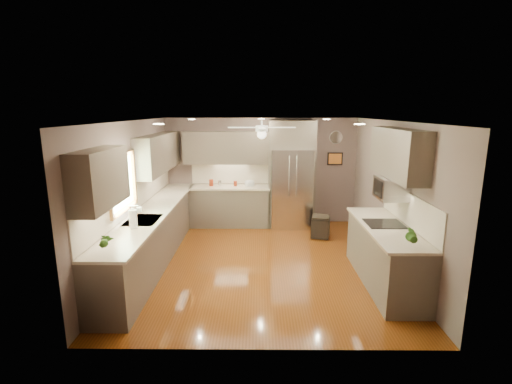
{
  "coord_description": "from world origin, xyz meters",
  "views": [
    {
      "loc": [
        -0.05,
        -6.24,
        2.68
      ],
      "look_at": [
        -0.1,
        0.6,
        1.16
      ],
      "focal_mm": 26.0,
      "sensor_mm": 36.0,
      "label": 1
    }
  ],
  "objects_px": {
    "canister_a": "(211,183)",
    "stool": "(321,227)",
    "microwave": "(391,188)",
    "soap_bottle": "(140,209)",
    "paper_towel": "(133,219)",
    "canister_d": "(235,184)",
    "refrigerator": "(291,176)",
    "canister_b": "(220,183)",
    "bowl": "(250,185)",
    "potted_plant_left": "(104,241)",
    "potted_plant_right": "(412,236)"
  },
  "relations": [
    {
      "from": "refrigerator",
      "to": "microwave",
      "type": "distance_m",
      "value": 3.03
    },
    {
      "from": "canister_b",
      "to": "bowl",
      "type": "height_order",
      "value": "canister_b"
    },
    {
      "from": "stool",
      "to": "microwave",
      "type": "bearing_deg",
      "value": -68.06
    },
    {
      "from": "potted_plant_right",
      "to": "soap_bottle",
      "type": "bearing_deg",
      "value": 159.03
    },
    {
      "from": "potted_plant_right",
      "to": "bowl",
      "type": "distance_m",
      "value": 4.48
    },
    {
      "from": "microwave",
      "to": "potted_plant_left",
      "type": "bearing_deg",
      "value": -160.83
    },
    {
      "from": "canister_a",
      "to": "potted_plant_right",
      "type": "relative_size",
      "value": 0.48
    },
    {
      "from": "canister_b",
      "to": "potted_plant_left",
      "type": "distance_m",
      "value": 4.3
    },
    {
      "from": "canister_a",
      "to": "soap_bottle",
      "type": "distance_m",
      "value": 2.56
    },
    {
      "from": "bowl",
      "to": "paper_towel",
      "type": "height_order",
      "value": "paper_towel"
    },
    {
      "from": "canister_b",
      "to": "soap_bottle",
      "type": "distance_m",
      "value": 2.66
    },
    {
      "from": "potted_plant_left",
      "to": "refrigerator",
      "type": "height_order",
      "value": "refrigerator"
    },
    {
      "from": "stool",
      "to": "canister_b",
      "type": "bearing_deg",
      "value": 157.64
    },
    {
      "from": "canister_a",
      "to": "stool",
      "type": "height_order",
      "value": "canister_a"
    },
    {
      "from": "bowl",
      "to": "paper_towel",
      "type": "relative_size",
      "value": 0.79
    },
    {
      "from": "stool",
      "to": "canister_d",
      "type": "bearing_deg",
      "value": 154.47
    },
    {
      "from": "soap_bottle",
      "to": "stool",
      "type": "distance_m",
      "value": 3.75
    },
    {
      "from": "canister_b",
      "to": "stool",
      "type": "relative_size",
      "value": 0.27
    },
    {
      "from": "canister_b",
      "to": "microwave",
      "type": "height_order",
      "value": "microwave"
    },
    {
      "from": "bowl",
      "to": "microwave",
      "type": "relative_size",
      "value": 0.44
    },
    {
      "from": "potted_plant_left",
      "to": "potted_plant_right",
      "type": "bearing_deg",
      "value": 3.37
    },
    {
      "from": "potted_plant_left",
      "to": "microwave",
      "type": "bearing_deg",
      "value": 19.17
    },
    {
      "from": "paper_towel",
      "to": "microwave",
      "type": "bearing_deg",
      "value": 5.5
    },
    {
      "from": "canister_b",
      "to": "refrigerator",
      "type": "bearing_deg",
      "value": -3.02
    },
    {
      "from": "canister_a",
      "to": "microwave",
      "type": "relative_size",
      "value": 0.28
    },
    {
      "from": "potted_plant_left",
      "to": "potted_plant_right",
      "type": "height_order",
      "value": "potted_plant_left"
    },
    {
      "from": "microwave",
      "to": "soap_bottle",
      "type": "bearing_deg",
      "value": 174.75
    },
    {
      "from": "canister_d",
      "to": "microwave",
      "type": "distance_m",
      "value": 3.85
    },
    {
      "from": "microwave",
      "to": "paper_towel",
      "type": "bearing_deg",
      "value": -174.5
    },
    {
      "from": "refrigerator",
      "to": "potted_plant_left",
      "type": "bearing_deg",
      "value": -123.0
    },
    {
      "from": "microwave",
      "to": "potted_plant_right",
      "type": "bearing_deg",
      "value": -95.05
    },
    {
      "from": "refrigerator",
      "to": "microwave",
      "type": "relative_size",
      "value": 4.45
    },
    {
      "from": "potted_plant_left",
      "to": "paper_towel",
      "type": "relative_size",
      "value": 1.07
    },
    {
      "from": "canister_a",
      "to": "potted_plant_right",
      "type": "height_order",
      "value": "potted_plant_right"
    },
    {
      "from": "canister_a",
      "to": "canister_d",
      "type": "relative_size",
      "value": 1.29
    },
    {
      "from": "canister_a",
      "to": "stool",
      "type": "bearing_deg",
      "value": -20.21
    },
    {
      "from": "paper_towel",
      "to": "canister_a",
      "type": "bearing_deg",
      "value": 76.21
    },
    {
      "from": "canister_b",
      "to": "soap_bottle",
      "type": "bearing_deg",
      "value": -114.74
    },
    {
      "from": "microwave",
      "to": "paper_towel",
      "type": "height_order",
      "value": "microwave"
    },
    {
      "from": "refrigerator",
      "to": "paper_towel",
      "type": "bearing_deg",
      "value": -130.48
    },
    {
      "from": "microwave",
      "to": "stool",
      "type": "relative_size",
      "value": 1.2
    },
    {
      "from": "potted_plant_left",
      "to": "potted_plant_right",
      "type": "xyz_separation_m",
      "value": [
        3.88,
        0.23,
        -0.0
      ]
    },
    {
      "from": "potted_plant_left",
      "to": "microwave",
      "type": "relative_size",
      "value": 0.58
    },
    {
      "from": "refrigerator",
      "to": "bowl",
      "type": "bearing_deg",
      "value": 177.52
    },
    {
      "from": "refrigerator",
      "to": "paper_towel",
      "type": "height_order",
      "value": "refrigerator"
    },
    {
      "from": "soap_bottle",
      "to": "bowl",
      "type": "distance_m",
      "value": 2.99
    },
    {
      "from": "potted_plant_right",
      "to": "stool",
      "type": "bearing_deg",
      "value": 102.16
    },
    {
      "from": "refrigerator",
      "to": "microwave",
      "type": "bearing_deg",
      "value": -63.91
    },
    {
      "from": "refrigerator",
      "to": "paper_towel",
      "type": "distance_m",
      "value": 4.06
    },
    {
      "from": "soap_bottle",
      "to": "microwave",
      "type": "distance_m",
      "value": 4.15
    }
  ]
}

